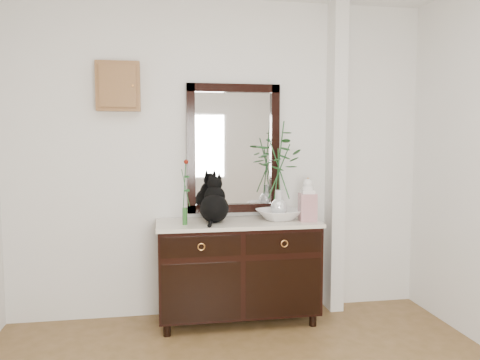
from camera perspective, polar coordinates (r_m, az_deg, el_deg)
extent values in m
cube|color=white|center=(4.03, -2.24, 2.55)|extent=(3.60, 0.04, 2.70)
cube|color=white|center=(4.20, 11.58, 2.55)|extent=(0.12, 0.20, 2.70)
cube|color=black|center=(3.94, -0.25, -10.65)|extent=(1.30, 0.50, 0.82)
cube|color=beige|center=(3.86, -0.25, -5.28)|extent=(1.33, 0.52, 0.03)
cube|color=black|center=(4.03, -0.80, 3.83)|extent=(0.80, 0.06, 1.10)
cube|color=white|center=(4.04, -0.83, 3.83)|extent=(0.66, 0.01, 0.96)
cube|color=brown|center=(3.99, -14.63, 10.99)|extent=(0.35, 0.10, 0.40)
imported|color=white|center=(3.93, 4.75, -4.23)|extent=(0.43, 0.43, 0.09)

